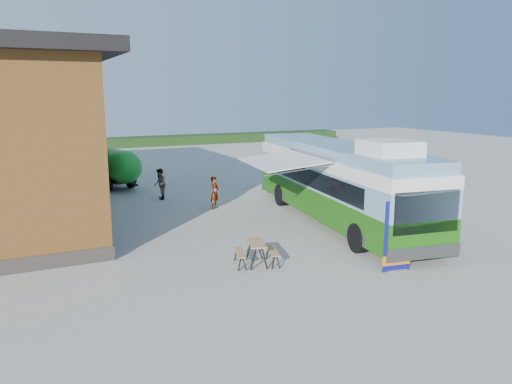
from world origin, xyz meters
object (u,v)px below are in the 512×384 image
person_b (160,184)px  slurry_tanker (109,164)px  bus (337,180)px  picnic_table (256,248)px  banner (398,243)px  person_a (215,193)px

person_b → slurry_tanker: slurry_tanker is taller
bus → person_b: size_ratio=7.90×
bus → picnic_table: bearing=-139.2°
banner → slurry_tanker: size_ratio=0.37×
bus → person_b: 10.15m
picnic_table → person_b: bearing=107.1°
bus → slurry_tanker: bearing=128.5°
person_b → banner: bearing=28.7°
picnic_table → person_b: (-0.15, 11.83, 0.26)m
bus → person_a: size_ratio=8.21×
person_a → picnic_table: bearing=-143.7°
picnic_table → person_a: 8.66m
bus → banner: bus is taller
banner → person_a: (-2.08, 11.02, -0.15)m
person_a → slurry_tanker: 9.34m
bus → picnic_table: 6.95m
banner → slurry_tanker: slurry_tanker is taller
bus → person_b: bus is taller
banner → picnic_table: 4.62m
person_a → slurry_tanker: bearing=71.6°
person_a → person_b: (-1.90, 3.35, 0.03)m
picnic_table → person_a: person_a is taller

